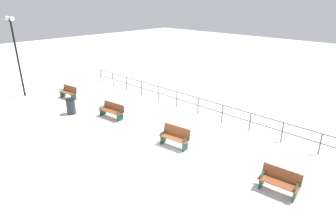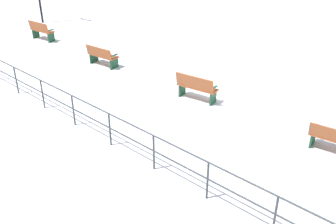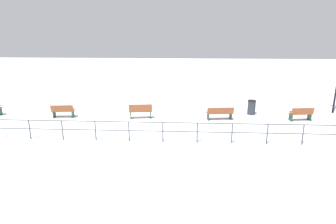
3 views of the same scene
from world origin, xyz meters
TOP-DOWN VIEW (x-y plane):
  - ground_plane at (0.00, 0.00)m, footprint 80.00×80.00m
  - bench_nearest at (-0.05, -9.74)m, footprint 0.68×1.44m
  - bench_second at (-0.12, -4.88)m, footprint 0.75×1.66m
  - bench_third at (-0.11, -0.01)m, footprint 0.70×1.48m
  - bench_fourth at (-0.18, 4.86)m, footprint 0.69×1.41m
  - waterfront_railing at (-3.90, -0.00)m, footprint 0.05×23.43m
  - trash_bin at (1.22, -7.07)m, footprint 0.52×0.52m

SIDE VIEW (x-z plane):
  - ground_plane at x=0.00m, z-range 0.00..0.00m
  - bench_fourth at x=-0.18m, z-range 0.01..0.86m
  - bench_second at x=-0.12m, z-range 0.02..0.85m
  - bench_nearest at x=-0.05m, z-range 0.02..0.88m
  - trash_bin at x=1.22m, z-range 0.00..0.94m
  - bench_third at x=-0.11m, z-range 0.01..0.96m
  - waterfront_railing at x=-3.90m, z-range 0.17..1.19m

